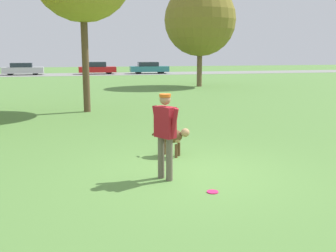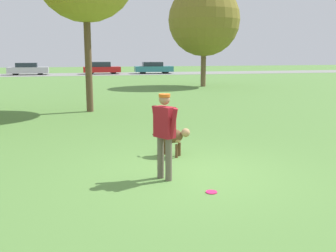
{
  "view_description": "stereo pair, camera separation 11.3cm",
  "coord_description": "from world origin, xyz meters",
  "views": [
    {
      "loc": [
        -2.3,
        -7.41,
        2.47
      ],
      "look_at": [
        -0.36,
        0.64,
        0.9
      ],
      "focal_mm": 42.0,
      "sensor_mm": 36.0,
      "label": 1
    },
    {
      "loc": [
        -2.19,
        -7.44,
        2.47
      ],
      "look_at": [
        -0.36,
        0.64,
        0.9
      ],
      "focal_mm": 42.0,
      "sensor_mm": 36.0,
      "label": 2
    }
  ],
  "objects": [
    {
      "name": "tree_far_right",
      "position": [
        6.63,
        19.86,
        4.67
      ],
      "size": [
        5.05,
        5.05,
        7.21
      ],
      "color": "brown",
      "rests_on": "ground_plane"
    },
    {
      "name": "dog",
      "position": [
        -0.06,
        1.45,
        0.48
      ],
      "size": [
        0.87,
        0.66,
        0.7
      ],
      "rotation": [
        0.0,
        0.0,
        5.71
      ],
      "color": "brown",
      "rests_on": "ground_plane"
    },
    {
      "name": "frisbee",
      "position": [
        0.04,
        -1.12,
        0.01
      ],
      "size": [
        0.21,
        0.21,
        0.02
      ],
      "color": "#E52366",
      "rests_on": "ground_plane"
    },
    {
      "name": "parked_car_red",
      "position": [
        0.4,
        37.78,
        0.66
      ],
      "size": [
        4.12,
        1.79,
        1.36
      ],
      "rotation": [
        0.0,
        0.0,
        0.0
      ],
      "color": "red",
      "rests_on": "ground_plane"
    },
    {
      "name": "ground_plane",
      "position": [
        0.0,
        0.0,
        0.0
      ],
      "size": [
        120.0,
        120.0,
        0.0
      ],
      "primitive_type": "plane",
      "color": "#56843D"
    },
    {
      "name": "parked_car_teal",
      "position": [
        6.27,
        37.31,
        0.66
      ],
      "size": [
        4.44,
        1.94,
        1.33
      ],
      "rotation": [
        0.0,
        0.0,
        -0.05
      ],
      "color": "teal",
      "rests_on": "ground_plane"
    },
    {
      "name": "parked_car_silver",
      "position": [
        -7.5,
        37.88,
        0.64
      ],
      "size": [
        4.28,
        1.89,
        1.3
      ],
      "rotation": [
        0.0,
        0.0,
        0.02
      ],
      "color": "#B7B7BC",
      "rests_on": "ground_plane"
    },
    {
      "name": "person",
      "position": [
        -0.62,
        -0.2,
        1.0
      ],
      "size": [
        0.44,
        0.62,
        1.69
      ],
      "rotation": [
        0.0,
        0.0,
        -1.01
      ],
      "color": "#665B4C",
      "rests_on": "ground_plane"
    },
    {
      "name": "far_road_strip",
      "position": [
        0.0,
        37.61,
        0.01
      ],
      "size": [
        120.0,
        6.0,
        0.01
      ],
      "color": "gray",
      "rests_on": "ground_plane"
    }
  ]
}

